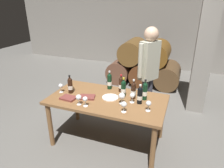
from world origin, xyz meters
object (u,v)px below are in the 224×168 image
object	(u,v)px
wine_bottle_0	(121,84)
wine_glass_5	(79,98)
wine_bottle_4	(140,95)
tasting_notebook	(68,98)
wine_bottle_6	(133,90)
wine_glass_2	(122,96)
wine_glass_7	(148,104)
wine_glass_0	(85,99)
serving_plate	(110,97)
wine_bottle_3	(145,91)
wine_glass_4	(61,86)
leather_ledger	(87,97)
wine_glass_6	(70,83)
wine_bottle_5	(70,85)
wine_bottle_2	(123,88)
wine_bottle_1	(109,81)
wine_glass_3	(124,105)
dining_table	(107,104)
wine_glass_1	(132,96)
sommelier_presenting	(149,68)

from	to	relation	value
wine_bottle_0	wine_glass_5	distance (m)	0.74
wine_bottle_4	tasting_notebook	distance (m)	1.03
wine_bottle_6	wine_glass_2	size ratio (longest dim) A/B	1.81
wine_glass_7	wine_glass_0	bearing A→B (deg)	-167.90
serving_plate	wine_bottle_3	bearing A→B (deg)	15.26
wine_glass_4	leather_ledger	size ratio (longest dim) A/B	0.65
wine_glass_6	tasting_notebook	world-z (taller)	wine_glass_6
wine_bottle_6	tasting_notebook	world-z (taller)	wine_bottle_6
wine_bottle_5	wine_bottle_6	bearing A→B (deg)	9.36
wine_bottle_5	wine_bottle_2	bearing A→B (deg)	12.50
wine_bottle_6	wine_bottle_1	bearing A→B (deg)	156.10
wine_bottle_1	wine_glass_2	xyz separation A→B (m)	(0.34, -0.41, -0.02)
leather_ledger	wine_glass_0	bearing A→B (deg)	-85.07
wine_bottle_2	wine_glass_2	distance (m)	0.24
wine_glass_0	wine_glass_3	distance (m)	0.53
wine_bottle_5	wine_glass_7	distance (m)	1.24
dining_table	wine_bottle_1	size ratio (longest dim) A/B	5.60
wine_bottle_5	wine_bottle_3	bearing A→B (deg)	9.24
wine_bottle_6	leather_ledger	world-z (taller)	wine_bottle_6
wine_glass_3	serving_plate	world-z (taller)	wine_glass_3
wine_bottle_1	wine_glass_1	bearing A→B (deg)	-35.09
wine_bottle_6	wine_glass_2	bearing A→B (deg)	-116.04
wine_glass_6	wine_glass_7	xyz separation A→B (m)	(1.30, -0.24, 0.00)
wine_bottle_6	wine_glass_3	size ratio (longest dim) A/B	1.99
wine_bottle_5	wine_glass_1	world-z (taller)	wine_bottle_5
wine_bottle_4	wine_glass_5	distance (m)	0.84
wine_bottle_0	wine_glass_2	world-z (taller)	wine_bottle_0
wine_bottle_4	wine_glass_2	world-z (taller)	wine_bottle_4
wine_glass_6	wine_glass_2	bearing A→B (deg)	-10.73
wine_glass_4	wine_glass_5	world-z (taller)	wine_glass_5
wine_glass_3	wine_glass_0	bearing A→B (deg)	-176.23
dining_table	wine_bottle_6	xyz separation A→B (m)	(0.35, 0.14, 0.22)
wine_glass_0	wine_glass_5	world-z (taller)	wine_glass_5
wine_bottle_5	dining_table	bearing A→B (deg)	1.76
wine_bottle_0	wine_glass_2	bearing A→B (deg)	-70.26
wine_glass_4	wine_bottle_2	bearing A→B (deg)	12.75
wine_bottle_4	wine_glass_0	world-z (taller)	wine_bottle_4
wine_bottle_6	wine_glass_5	distance (m)	0.79
wine_glass_5	dining_table	bearing A→B (deg)	46.62
dining_table	wine_glass_1	distance (m)	0.42
wine_bottle_1	sommelier_presenting	world-z (taller)	sommelier_presenting
wine_glass_3	wine_glass_6	distance (m)	1.09
wine_bottle_2	wine_glass_1	bearing A→B (deg)	-40.31
wine_bottle_0	wine_glass_2	xyz separation A→B (m)	(0.14, -0.39, -0.01)
wine_bottle_6	wine_glass_7	world-z (taller)	wine_bottle_6
wine_bottle_2	wine_glass_6	distance (m)	0.87
tasting_notebook	serving_plate	distance (m)	0.61
wine_glass_1	serving_plate	xyz separation A→B (m)	(-0.34, 0.03, -0.10)
dining_table	wine_glass_4	world-z (taller)	wine_glass_4
wine_glass_0	wine_glass_5	distance (m)	0.10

